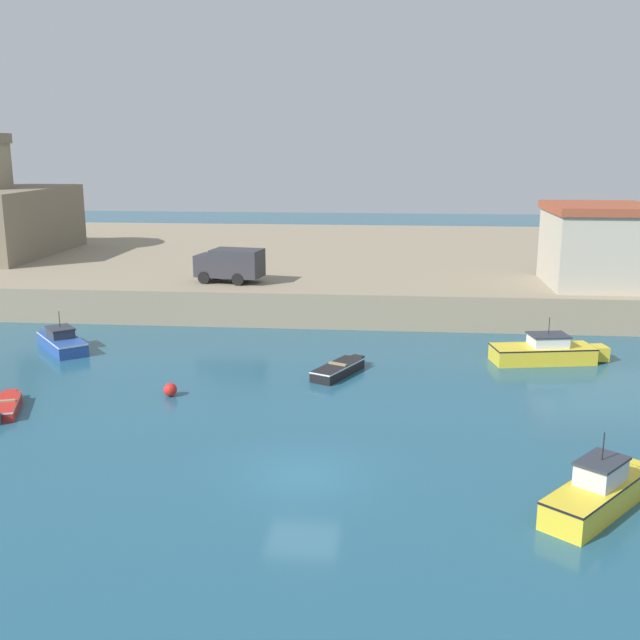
# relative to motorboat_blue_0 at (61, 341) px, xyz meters

# --- Properties ---
(ground_plane) EXTENTS (200.00, 200.00, 0.00)m
(ground_plane) POSITION_rel_motorboat_blue_0_xyz_m (15.16, -14.79, -0.47)
(ground_plane) COLOR #235670
(quay_seawall) EXTENTS (120.00, 40.00, 2.19)m
(quay_seawall) POSITION_rel_motorboat_blue_0_xyz_m (15.16, 25.88, 0.62)
(quay_seawall) COLOR gray
(quay_seawall) RESTS_ON ground
(motorboat_blue_0) EXTENTS (4.17, 4.63, 2.15)m
(motorboat_blue_0) POSITION_rel_motorboat_blue_0_xyz_m (0.00, 0.00, 0.00)
(motorboat_blue_0) COLOR #284C9E
(motorboat_blue_0) RESTS_ON ground
(dinghy_red_1) EXTENTS (1.96, 3.43, 0.52)m
(dinghy_red_1) POSITION_rel_motorboat_blue_0_xyz_m (1.82, -9.71, -0.23)
(dinghy_red_1) COLOR red
(dinghy_red_1) RESTS_ON ground
(motorboat_yellow_2) EXTENTS (6.20, 2.77, 2.39)m
(motorboat_yellow_2) POSITION_rel_motorboat_blue_0_xyz_m (26.22, -0.00, 0.09)
(motorboat_yellow_2) COLOR yellow
(motorboat_yellow_2) RESTS_ON ground
(motorboat_yellow_3) EXTENTS (4.19, 4.71, 2.56)m
(motorboat_yellow_3) POSITION_rel_motorboat_blue_0_xyz_m (24.57, -16.45, 0.14)
(motorboat_yellow_3) COLOR yellow
(motorboat_yellow_3) RESTS_ON ground
(dinghy_black_4) EXTENTS (2.54, 3.95, 0.61)m
(dinghy_black_4) POSITION_rel_motorboat_blue_0_xyz_m (15.61, -3.20, -0.18)
(dinghy_black_4) COLOR black
(dinghy_black_4) RESTS_ON ground
(mooring_buoy) EXTENTS (0.61, 0.61, 0.61)m
(mooring_buoy) POSITION_rel_motorboat_blue_0_xyz_m (8.26, -7.14, -0.17)
(mooring_buoy) COLOR red
(mooring_buoy) RESTS_ON ground
(harbor_shed_near_wharf) EXTENTS (6.31, 7.28, 5.20)m
(harbor_shed_near_wharf) POSITION_rel_motorboat_blue_0_xyz_m (31.16, 10.53, 4.34)
(harbor_shed_near_wharf) COLOR #BCB29E
(harbor_shed_near_wharf) RESTS_ON quay_seawall
(truck_on_quay) EXTENTS (4.58, 2.78, 2.20)m
(truck_on_quay) POSITION_rel_motorboat_blue_0_xyz_m (7.55, 9.42, 2.93)
(truck_on_quay) COLOR #333338
(truck_on_quay) RESTS_ON quay_seawall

